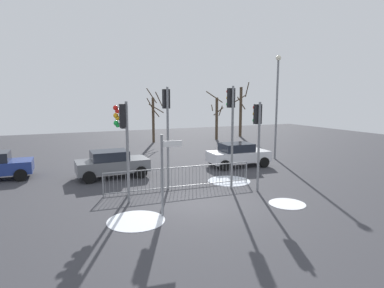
% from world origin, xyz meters
% --- Properties ---
extents(ground_plane, '(60.00, 60.00, 0.00)m').
position_xyz_m(ground_plane, '(0.00, 0.00, 0.00)').
color(ground_plane, '#38383D').
extents(traffic_light_foreground_right, '(0.33, 0.57, 4.12)m').
position_xyz_m(traffic_light_foreground_right, '(3.15, 0.61, 3.02)').
color(traffic_light_foreground_right, slate).
rests_on(traffic_light_foreground_right, ground).
extents(traffic_light_mid_left, '(0.33, 0.57, 4.80)m').
position_xyz_m(traffic_light_mid_left, '(-0.47, 2.82, 3.51)').
color(traffic_light_mid_left, slate).
rests_on(traffic_light_mid_left, ground).
extents(traffic_light_rear_right, '(0.57, 0.34, 3.99)m').
position_xyz_m(traffic_light_rear_right, '(-2.59, 2.41, 2.92)').
color(traffic_light_rear_right, slate).
rests_on(traffic_light_rear_right, ground).
extents(traffic_light_mid_right, '(0.32, 0.57, 4.85)m').
position_xyz_m(traffic_light_mid_right, '(2.27, 1.50, 3.54)').
color(traffic_light_mid_right, slate).
rests_on(traffic_light_mid_right, ground).
extents(traffic_light_foreground_left, '(0.57, 0.34, 4.17)m').
position_xyz_m(traffic_light_foreground_left, '(-2.87, 1.21, 3.06)').
color(traffic_light_foreground_left, slate).
rests_on(traffic_light_foreground_left, ground).
extents(direction_sign_post, '(0.79, 0.16, 3.03)m').
position_xyz_m(direction_sign_post, '(-1.86, -0.83, 1.70)').
color(direction_sign_post, slate).
rests_on(direction_sign_post, ground).
extents(pedestrian_guard_railing, '(7.19, 0.44, 1.07)m').
position_xyz_m(pedestrian_guard_railing, '(-0.00, 2.24, 0.55)').
color(pedestrian_guard_railing, slate).
rests_on(pedestrian_guard_railing, ground).
extents(car_grey_trailing, '(3.84, 1.99, 1.47)m').
position_xyz_m(car_grey_trailing, '(-2.59, 5.84, 0.77)').
color(car_grey_trailing, slate).
rests_on(car_grey_trailing, ground).
extents(car_white_mid, '(3.89, 2.11, 1.47)m').
position_xyz_m(car_white_mid, '(5.16, 5.49, 0.77)').
color(car_white_mid, silver).
rests_on(car_white_mid, ground).
extents(street_lamp, '(0.36, 0.36, 7.14)m').
position_xyz_m(street_lamp, '(8.90, 6.59, 4.34)').
color(street_lamp, slate).
rests_on(street_lamp, ground).
extents(bare_tree_left, '(1.64, 1.92, 5.90)m').
position_xyz_m(bare_tree_left, '(13.57, 18.61, 2.87)').
color(bare_tree_left, '#473828').
rests_on(bare_tree_left, ground).
extents(bare_tree_centre, '(2.02, 2.02, 4.91)m').
position_xyz_m(bare_tree_centre, '(10.00, 17.49, 2.32)').
color(bare_tree_centre, '#473828').
rests_on(bare_tree_centre, ground).
extents(bare_tree_right, '(1.63, 1.08, 5.15)m').
position_xyz_m(bare_tree_right, '(3.47, 17.96, 2.42)').
color(bare_tree_right, '#473828').
rests_on(bare_tree_right, ground).
extents(snow_patch_kerb, '(2.05, 2.05, 0.01)m').
position_xyz_m(snow_patch_kerb, '(-2.93, -0.88, 0.01)').
color(snow_patch_kerb, white).
rests_on(snow_patch_kerb, ground).
extents(snow_patch_island, '(1.49, 1.49, 0.01)m').
position_xyz_m(snow_patch_island, '(3.19, -1.56, 0.01)').
color(snow_patch_island, white).
rests_on(snow_patch_island, ground).
extents(snow_patch_verge, '(2.19, 2.19, 0.01)m').
position_xyz_m(snow_patch_verge, '(2.84, 2.56, 0.01)').
color(snow_patch_verge, silver).
rests_on(snow_patch_verge, ground).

